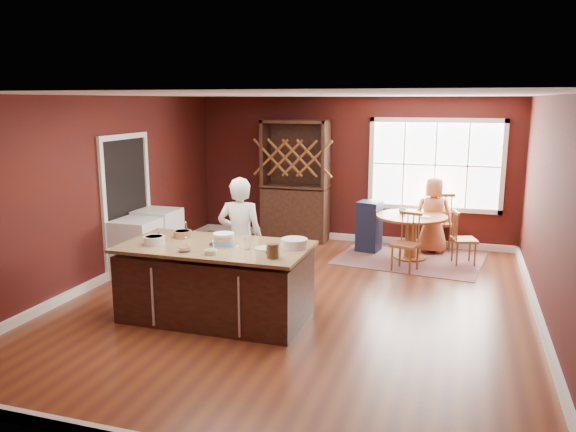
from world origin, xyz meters
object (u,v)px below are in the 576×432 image
object	(u,v)px
chair_east	(464,237)
dining_table	(411,228)
high_chair	(369,225)
dryer	(158,238)
baker	(240,239)
hutch	(295,181)
toddler	(371,206)
washer	(136,249)
layer_cake	(224,239)
chair_south	(405,242)
kitchen_island	(216,283)
seated_woman	(433,215)
chair_north	(439,220)

from	to	relation	value
chair_east	dining_table	bearing A→B (deg)	69.20
high_chair	dryer	world-z (taller)	high_chair
baker	dryer	xyz separation A→B (m)	(-1.85, 1.03, -0.37)
hutch	toddler	bearing A→B (deg)	-12.56
washer	dining_table	bearing A→B (deg)	30.39
layer_cake	washer	distance (m)	2.27
chair_south	toddler	size ratio (longest dim) A/B	3.58
dining_table	high_chair	distance (m)	0.81
kitchen_island	toddler	world-z (taller)	toddler
seated_woman	hutch	xyz separation A→B (m)	(-2.56, 0.16, 0.47)
chair_south	hutch	bearing A→B (deg)	165.25
chair_east	chair_north	xyz separation A→B (m)	(-0.45, 0.84, 0.08)
kitchen_island	layer_cake	size ratio (longest dim) A/B	6.41
chair_north	washer	bearing A→B (deg)	19.91
chair_east	high_chair	distance (m)	1.65
seated_woman	washer	size ratio (longest dim) A/B	1.52
chair_north	seated_woman	bearing A→B (deg)	54.73
toddler	dryer	bearing A→B (deg)	-147.59
chair_east	chair_south	bearing A→B (deg)	110.83
baker	high_chair	xyz separation A→B (m)	(1.24, 2.93, -0.36)
hutch	washer	distance (m)	3.42
layer_cake	dryer	xyz separation A→B (m)	(-1.92, 1.71, -0.53)
seated_woman	dining_table	bearing A→B (deg)	55.32
chair_north	layer_cake	bearing A→B (deg)	44.83
hutch	chair_south	bearing A→B (deg)	-32.42
dining_table	hutch	xyz separation A→B (m)	(-2.24, 0.68, 0.60)
chair_north	hutch	size ratio (longest dim) A/B	0.47
high_chair	layer_cake	bearing A→B (deg)	-96.96
high_chair	washer	xyz separation A→B (m)	(-3.10, -2.55, -0.02)
chair_east	toddler	bearing A→B (deg)	58.99
layer_cake	high_chair	distance (m)	3.84
layer_cake	high_chair	world-z (taller)	layer_cake
toddler	dryer	world-z (taller)	toddler
kitchen_island	baker	xyz separation A→B (m)	(0.03, 0.73, 0.39)
seated_woman	high_chair	world-z (taller)	seated_woman
layer_cake	washer	xyz separation A→B (m)	(-1.92, 1.07, -0.55)
hutch	layer_cake	bearing A→B (deg)	-85.56
high_chair	dining_table	bearing A→B (deg)	-9.84
kitchen_island	toddler	size ratio (longest dim) A/B	8.73
seated_woman	washer	xyz separation A→B (m)	(-4.17, -2.78, -0.23)
kitchen_island	dryer	size ratio (longest dim) A/B	2.47
kitchen_island	chair_east	world-z (taller)	kitchen_island
dryer	washer	bearing A→B (deg)	-90.00
kitchen_island	high_chair	bearing A→B (deg)	70.93
dryer	chair_south	bearing A→B (deg)	13.03
chair_east	toddler	xyz separation A→B (m)	(-1.61, 0.41, 0.36)
toddler	hutch	distance (m)	1.56
kitchen_island	chair_north	distance (m)	4.81
chair_east	seated_woman	xyz separation A→B (m)	(-0.54, 0.59, 0.22)
high_chair	washer	size ratio (longest dim) A/B	1.05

